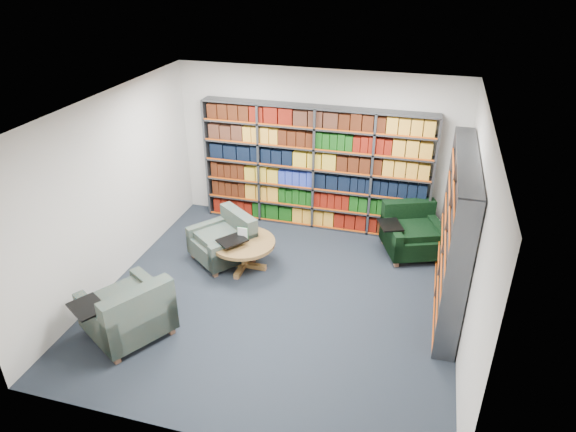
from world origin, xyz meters
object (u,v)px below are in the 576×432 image
(chair_teal_front, at_px, (130,315))
(coffee_table, at_px, (243,246))
(chair_teal_left, at_px, (227,241))
(chair_green_right, at_px, (411,234))

(chair_teal_front, bearing_deg, coffee_table, 66.64)
(chair_teal_left, distance_m, chair_green_right, 3.05)
(chair_teal_left, bearing_deg, coffee_table, -27.53)
(chair_green_right, relative_size, coffee_table, 1.17)
(chair_teal_left, distance_m, chair_teal_front, 2.18)
(chair_teal_front, height_order, coffee_table, chair_teal_front)
(coffee_table, bearing_deg, chair_teal_left, 152.47)
(coffee_table, bearing_deg, chair_green_right, 26.08)
(chair_green_right, relative_size, chair_teal_front, 0.91)
(chair_teal_left, height_order, coffee_table, chair_teal_left)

